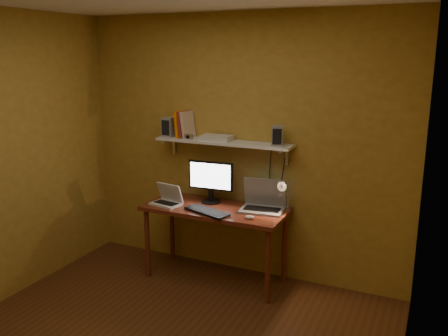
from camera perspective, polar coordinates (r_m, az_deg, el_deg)
The scene contains 14 objects.
room at distance 3.34m, azimuth -8.82°, elevation -2.25°, with size 3.44×3.24×2.64m.
desk at distance 4.65m, azimuth -1.09°, elevation -5.75°, with size 1.40×0.60×0.75m.
wall_shelf at distance 4.64m, azimuth -0.08°, elevation 3.09°, with size 1.40×0.25×0.21m.
monitor at distance 4.72m, azimuth -1.59°, elevation -1.40°, with size 0.46×0.21×0.42m.
laptop at distance 4.55m, azimuth 4.75°, elevation -4.08°, with size 0.44×0.34×0.30m.
netbook at distance 4.73m, azimuth -6.77°, elevation -3.68°, with size 0.32×0.25×0.21m.
keyboard at distance 4.46m, azimuth -2.06°, elevation -5.26°, with size 0.47×0.16×0.02m, color black.
mouse at distance 4.31m, azimuth 3.12°, elevation -5.91°, with size 0.09×0.06×0.03m, color silver.
desk_lamp at distance 4.44m, azimuth 7.31°, elevation -2.81°, with size 0.09×0.23×0.38m.
speaker_left at distance 4.90m, azimuth -6.71°, elevation 4.91°, with size 0.11×0.11×0.20m, color gray.
speaker_right at distance 4.41m, azimuth 6.44°, elevation 3.89°, with size 0.10×0.10×0.18m, color gray.
books at distance 4.84m, azimuth -4.77°, elevation 5.27°, with size 0.16×0.19×0.27m.
shelf_camera at distance 4.72m, azimuth -4.28°, elevation 3.78°, with size 0.10×0.05×0.06m.
router at distance 4.66m, azimuth -0.90°, elevation 3.65°, with size 0.30×0.20×0.05m, color silver.
Camera 1 is at (1.80, -2.67, 2.20)m, focal length 38.00 mm.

